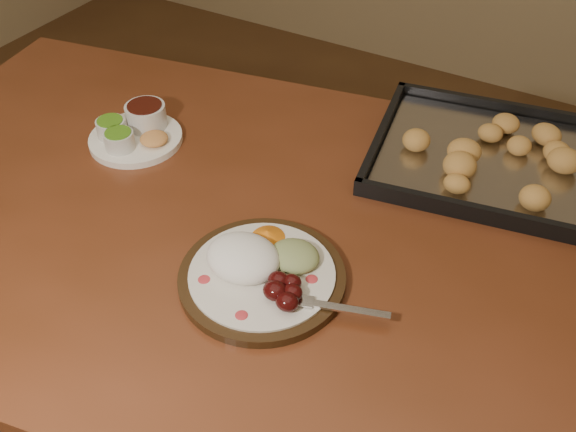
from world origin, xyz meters
The scene contains 5 objects.
ground centered at (0.00, 0.00, 0.00)m, with size 4.00×4.00×0.00m, color brown.
dining_table centered at (0.22, 0.00, 0.65)m, with size 1.64×1.15×0.75m.
dinner_plate centered at (0.29, -0.10, 0.77)m, with size 0.33×0.25×0.06m.
condiment_saucer centered at (-0.11, 0.09, 0.77)m, with size 0.18×0.18×0.06m.
baking_tray centered at (0.54, 0.36, 0.77)m, with size 0.54×0.44×0.05m.
Camera 1 is at (0.66, -0.66, 1.47)m, focal length 40.00 mm.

